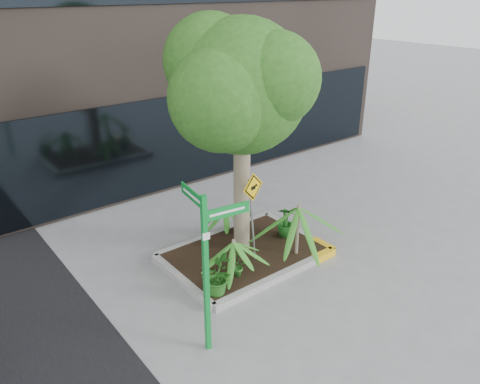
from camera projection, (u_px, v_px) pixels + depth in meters
ground at (246, 266)px, 9.85m from camera, size 80.00×80.00×0.00m
planter at (247, 253)px, 10.13m from camera, size 3.35×2.36×0.15m
tree at (241, 87)px, 8.86m from camera, size 3.34×2.96×5.01m
palm_front at (299, 207)px, 9.62m from camera, size 1.30×1.30×1.45m
palm_left at (234, 242)px, 9.02m from camera, size 0.88×0.88×0.98m
palm_back at (226, 209)px, 10.61m from camera, size 0.75×0.75×0.83m
shrub_a at (215, 277)px, 8.62m from camera, size 0.85×0.85×0.70m
shrub_b at (286, 222)px, 10.61m from camera, size 0.55×0.55×0.71m
shrub_c at (238, 262)px, 9.15m from camera, size 0.34×0.34×0.63m
shrub_d at (244, 219)px, 10.71m from camera, size 0.44×0.44×0.72m
street_sign_post at (207, 257)px, 7.02m from camera, size 0.80×0.86×2.73m
cattle_sign at (253, 202)px, 9.34m from camera, size 0.59×0.22×1.93m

